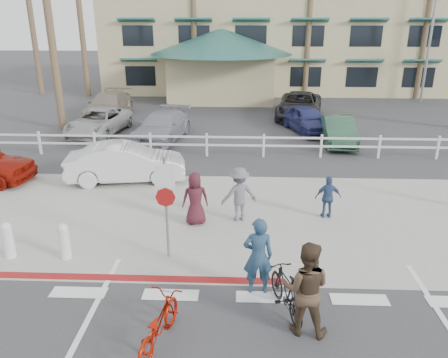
{
  "coord_description": "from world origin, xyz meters",
  "views": [
    {
      "loc": [
        -0.53,
        -7.22,
        5.61
      ],
      "look_at": [
        -0.99,
        3.76,
        1.5
      ],
      "focal_mm": 35.0,
      "sensor_mm": 36.0,
      "label": 1
    }
  ],
  "objects_px": {
    "car_white_sedan": "(126,163)",
    "bike_red": "(158,324)",
    "bike_black": "(286,291)",
    "sign_post": "(166,203)"
  },
  "relations": [
    {
      "from": "car_white_sedan",
      "to": "bike_red",
      "type": "bearing_deg",
      "value": -171.36
    },
    {
      "from": "bike_black",
      "to": "bike_red",
      "type": "bearing_deg",
      "value": 6.55
    },
    {
      "from": "sign_post",
      "to": "bike_red",
      "type": "height_order",
      "value": "sign_post"
    },
    {
      "from": "bike_red",
      "to": "car_white_sedan",
      "type": "distance_m",
      "value": 8.75
    },
    {
      "from": "bike_red",
      "to": "bike_black",
      "type": "xyz_separation_m",
      "value": [
        2.38,
        1.06,
        0.02
      ]
    },
    {
      "from": "bike_red",
      "to": "car_white_sedan",
      "type": "relative_size",
      "value": 0.41
    },
    {
      "from": "bike_black",
      "to": "car_white_sedan",
      "type": "bearing_deg",
      "value": -72.7
    },
    {
      "from": "sign_post",
      "to": "car_white_sedan",
      "type": "relative_size",
      "value": 0.69
    },
    {
      "from": "sign_post",
      "to": "bike_black",
      "type": "relative_size",
      "value": 1.84
    },
    {
      "from": "bike_red",
      "to": "car_white_sedan",
      "type": "xyz_separation_m",
      "value": [
        -2.68,
        8.33,
        0.24
      ]
    }
  ]
}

